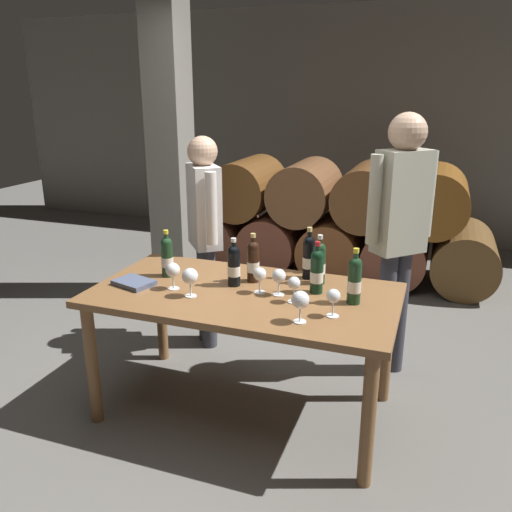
{
  "coord_description": "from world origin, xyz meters",
  "views": [
    {
      "loc": [
        0.98,
        -2.54,
        1.85
      ],
      "look_at": [
        0.0,
        0.2,
        0.91
      ],
      "focal_mm": 36.63,
      "sensor_mm": 36.0,
      "label": 1
    }
  ],
  "objects_px": {
    "wine_bottle_5": "(253,261)",
    "wine_glass_1": "(190,277)",
    "wine_bottle_0": "(167,256)",
    "wine_glass_2": "(294,284)",
    "wine_bottle_2": "(234,265)",
    "dining_table": "(244,307)",
    "wine_glass_0": "(173,271)",
    "wine_glass_3": "(333,297)",
    "tasting_notebook": "(134,283)",
    "wine_bottle_1": "(319,263)",
    "wine_bottle_3": "(317,271)",
    "wine_bottle_6": "(355,280)",
    "wine_glass_6": "(279,277)",
    "sommelier_presenting": "(400,223)",
    "wine_bottle_4": "(309,257)",
    "wine_glass_4": "(300,300)",
    "taster_seated_left": "(205,225)",
    "wine_glass_5": "(260,275)"
  },
  "relations": [
    {
      "from": "wine_bottle_2",
      "to": "wine_bottle_1",
      "type": "bearing_deg",
      "value": 23.67
    },
    {
      "from": "dining_table",
      "to": "wine_glass_0",
      "type": "xyz_separation_m",
      "value": [
        -0.39,
        -0.09,
        0.2
      ]
    },
    {
      "from": "wine_bottle_1",
      "to": "tasting_notebook",
      "type": "relative_size",
      "value": 1.33
    },
    {
      "from": "wine_bottle_5",
      "to": "sommelier_presenting",
      "type": "bearing_deg",
      "value": 36.84
    },
    {
      "from": "wine_glass_2",
      "to": "tasting_notebook",
      "type": "bearing_deg",
      "value": -176.12
    },
    {
      "from": "wine_bottle_5",
      "to": "wine_glass_1",
      "type": "bearing_deg",
      "value": -125.92
    },
    {
      "from": "wine_glass_0",
      "to": "wine_glass_1",
      "type": "bearing_deg",
      "value": -25.81
    },
    {
      "from": "dining_table",
      "to": "wine_glass_6",
      "type": "distance_m",
      "value": 0.28
    },
    {
      "from": "wine_glass_1",
      "to": "wine_glass_6",
      "type": "relative_size",
      "value": 1.07
    },
    {
      "from": "wine_glass_0",
      "to": "wine_glass_5",
      "type": "bearing_deg",
      "value": 12.72
    },
    {
      "from": "wine_glass_3",
      "to": "wine_glass_4",
      "type": "xyz_separation_m",
      "value": [
        -0.14,
        -0.12,
        0.01
      ]
    },
    {
      "from": "wine_glass_3",
      "to": "taster_seated_left",
      "type": "relative_size",
      "value": 0.09
    },
    {
      "from": "dining_table",
      "to": "wine_bottle_6",
      "type": "xyz_separation_m",
      "value": [
        0.6,
        0.05,
        0.22
      ]
    },
    {
      "from": "dining_table",
      "to": "sommelier_presenting",
      "type": "relative_size",
      "value": 0.99
    },
    {
      "from": "wine_bottle_5",
      "to": "wine_glass_1",
      "type": "relative_size",
      "value": 1.8
    },
    {
      "from": "wine_bottle_4",
      "to": "wine_glass_1",
      "type": "xyz_separation_m",
      "value": [
        -0.53,
        -0.5,
        -0.02
      ]
    },
    {
      "from": "wine_bottle_1",
      "to": "wine_glass_1",
      "type": "xyz_separation_m",
      "value": [
        -0.61,
        -0.43,
        -0.01
      ]
    },
    {
      "from": "wine_bottle_1",
      "to": "taster_seated_left",
      "type": "bearing_deg",
      "value": 154.5
    },
    {
      "from": "wine_glass_2",
      "to": "tasting_notebook",
      "type": "distance_m",
      "value": 0.95
    },
    {
      "from": "wine_glass_5",
      "to": "tasting_notebook",
      "type": "bearing_deg",
      "value": -169.82
    },
    {
      "from": "wine_bottle_3",
      "to": "sommelier_presenting",
      "type": "xyz_separation_m",
      "value": [
        0.38,
        0.62,
        0.16
      ]
    },
    {
      "from": "wine_bottle_2",
      "to": "wine_glass_5",
      "type": "bearing_deg",
      "value": -18.67
    },
    {
      "from": "wine_glass_3",
      "to": "wine_bottle_2",
      "type": "bearing_deg",
      "value": 159.31
    },
    {
      "from": "wine_glass_0",
      "to": "wine_glass_3",
      "type": "xyz_separation_m",
      "value": [
        0.93,
        -0.07,
        -0.01
      ]
    },
    {
      "from": "wine_glass_1",
      "to": "wine_glass_3",
      "type": "bearing_deg",
      "value": 0.07
    },
    {
      "from": "dining_table",
      "to": "wine_bottle_0",
      "type": "height_order",
      "value": "wine_bottle_0"
    },
    {
      "from": "wine_bottle_5",
      "to": "wine_bottle_6",
      "type": "bearing_deg",
      "value": -11.86
    },
    {
      "from": "wine_bottle_4",
      "to": "wine_bottle_6",
      "type": "xyz_separation_m",
      "value": [
        0.32,
        -0.29,
        -0.0
      ]
    },
    {
      "from": "wine_bottle_6",
      "to": "sommelier_presenting",
      "type": "relative_size",
      "value": 0.18
    },
    {
      "from": "wine_bottle_1",
      "to": "wine_glass_1",
      "type": "relative_size",
      "value": 1.8
    },
    {
      "from": "wine_glass_2",
      "to": "wine_glass_3",
      "type": "relative_size",
      "value": 0.99
    },
    {
      "from": "wine_glass_3",
      "to": "tasting_notebook",
      "type": "bearing_deg",
      "value": 177.78
    },
    {
      "from": "wine_glass_1",
      "to": "tasting_notebook",
      "type": "relative_size",
      "value": 0.74
    },
    {
      "from": "wine_glass_6",
      "to": "taster_seated_left",
      "type": "relative_size",
      "value": 0.1
    },
    {
      "from": "wine_bottle_5",
      "to": "wine_glass_1",
      "type": "distance_m",
      "value": 0.41
    },
    {
      "from": "wine_bottle_0",
      "to": "wine_glass_0",
      "type": "xyz_separation_m",
      "value": [
        0.13,
        -0.18,
        -0.02
      ]
    },
    {
      "from": "wine_glass_6",
      "to": "wine_glass_2",
      "type": "bearing_deg",
      "value": -33.78
    },
    {
      "from": "wine_bottle_6",
      "to": "wine_bottle_5",
      "type": "bearing_deg",
      "value": 168.14
    },
    {
      "from": "wine_bottle_0",
      "to": "wine_bottle_3",
      "type": "distance_m",
      "value": 0.91
    },
    {
      "from": "wine_glass_2",
      "to": "wine_glass_6",
      "type": "height_order",
      "value": "wine_glass_6"
    },
    {
      "from": "wine_bottle_0",
      "to": "wine_glass_6",
      "type": "xyz_separation_m",
      "value": [
        0.72,
        -0.07,
        -0.02
      ]
    },
    {
      "from": "wine_bottle_3",
      "to": "wine_glass_2",
      "type": "xyz_separation_m",
      "value": [
        -0.08,
        -0.18,
        -0.03
      ]
    },
    {
      "from": "wine_bottle_0",
      "to": "wine_glass_2",
      "type": "xyz_separation_m",
      "value": [
        0.83,
        -0.14,
        -0.02
      ]
    },
    {
      "from": "wine_bottle_3",
      "to": "tasting_notebook",
      "type": "height_order",
      "value": "wine_bottle_3"
    },
    {
      "from": "wine_glass_2",
      "to": "wine_glass_4",
      "type": "xyz_separation_m",
      "value": [
        0.1,
        -0.23,
        0.01
      ]
    },
    {
      "from": "wine_bottle_0",
      "to": "wine_bottle_2",
      "type": "distance_m",
      "value": 0.44
    },
    {
      "from": "wine_bottle_0",
      "to": "taster_seated_left",
      "type": "height_order",
      "value": "taster_seated_left"
    },
    {
      "from": "wine_glass_6",
      "to": "sommelier_presenting",
      "type": "bearing_deg",
      "value": 52.32
    },
    {
      "from": "wine_bottle_1",
      "to": "wine_glass_0",
      "type": "bearing_deg",
      "value": -154.09
    },
    {
      "from": "wine_bottle_0",
      "to": "wine_bottle_2",
      "type": "height_order",
      "value": "wine_bottle_0"
    }
  ]
}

